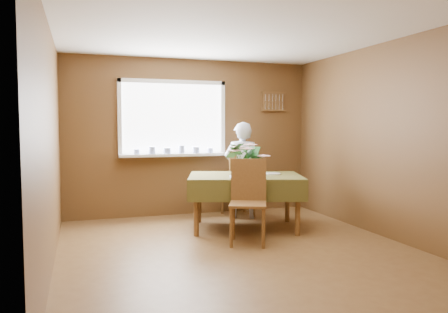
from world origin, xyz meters
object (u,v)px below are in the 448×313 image
object	(u,v)px
chair_far	(240,181)
chair_near	(248,198)
seated_woman	(242,170)
dining_table	(245,182)
flower_bouquet	(245,156)

from	to	relation	value
chair_far	chair_near	distance (m)	1.55
seated_woman	chair_far	bearing A→B (deg)	-77.68
dining_table	chair_near	world-z (taller)	chair_near
chair_far	seated_woman	distance (m)	0.22
chair_far	seated_woman	size ratio (longest dim) A/B	0.71
dining_table	chair_near	size ratio (longest dim) A/B	1.75
chair_far	chair_near	size ratio (longest dim) A/B	1.03
dining_table	chair_far	xyz separation A→B (m)	(0.23, 0.81, -0.09)
chair_far	flower_bouquet	world-z (taller)	flower_bouquet
dining_table	chair_far	bearing A→B (deg)	91.60
chair_near	seated_woman	distance (m)	1.44
chair_far	seated_woman	xyz separation A→B (m)	(-0.02, -0.13, 0.18)
dining_table	seated_woman	world-z (taller)	seated_woman
chair_near	flower_bouquet	size ratio (longest dim) A/B	2.01
dining_table	seated_woman	bearing A→B (deg)	90.00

